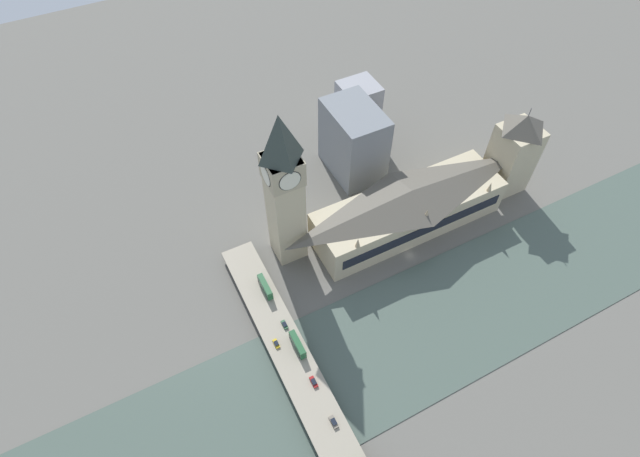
# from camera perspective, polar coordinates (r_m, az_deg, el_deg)

# --- Properties ---
(ground_plane) EXTENTS (600.00, 600.00, 0.00)m
(ground_plane) POSITION_cam_1_polar(r_m,az_deg,el_deg) (232.87, 10.21, -3.04)
(ground_plane) COLOR #605E56
(river_water) EXTENTS (55.21, 360.00, 0.30)m
(river_water) POSITION_cam_1_polar(r_m,az_deg,el_deg) (220.67, 15.06, -9.33)
(river_water) COLOR #47564C
(river_water) RESTS_ON ground_plane
(parliament_hall) EXTENTS (26.63, 91.12, 24.36)m
(parliament_hall) POSITION_cam_1_polar(r_m,az_deg,el_deg) (234.25, 10.08, 2.26)
(parliament_hall) COLOR #C1B28E
(parliament_hall) RESTS_ON ground_plane
(clock_tower) EXTENTS (14.26, 14.26, 78.67)m
(clock_tower) POSITION_cam_1_polar(r_m,az_deg,el_deg) (198.99, -4.15, 4.53)
(clock_tower) COLOR #C1B28E
(clock_tower) RESTS_ON ground_plane
(victoria_tower) EXTENTS (17.54, 17.54, 48.42)m
(victoria_tower) POSITION_cam_1_polar(r_m,az_deg,el_deg) (259.00, 21.22, 8.10)
(victoria_tower) COLOR #C1B28E
(victoria_tower) RESTS_ON ground_plane
(road_bridge) EXTENTS (142.41, 14.44, 4.44)m
(road_bridge) POSITION_cam_1_polar(r_m,az_deg,el_deg) (196.91, -1.68, -17.36)
(road_bridge) COLOR gray
(road_bridge) RESTS_ON ground_plane
(double_decker_bus_mid) EXTENTS (11.60, 2.48, 4.99)m
(double_decker_bus_mid) POSITION_cam_1_polar(r_m,az_deg,el_deg) (212.85, -6.29, -6.61)
(double_decker_bus_mid) COLOR #235B33
(double_decker_bus_mid) RESTS_ON road_bridge
(double_decker_bus_rear) EXTENTS (11.21, 2.53, 4.93)m
(double_decker_bus_rear) POSITION_cam_1_polar(r_m,az_deg,el_deg) (199.38, -2.58, -13.08)
(double_decker_bus_rear) COLOR #235B33
(double_decker_bus_rear) RESTS_ON road_bridge
(car_northbound_lead) EXTENTS (4.08, 1.75, 1.35)m
(car_northbound_lead) POSITION_cam_1_polar(r_m,az_deg,el_deg) (205.72, -4.07, -10.90)
(car_northbound_lead) COLOR #2D5638
(car_northbound_lead) RESTS_ON road_bridge
(car_northbound_tail) EXTENTS (4.69, 1.87, 1.45)m
(car_northbound_tail) POSITION_cam_1_polar(r_m,az_deg,el_deg) (190.72, 1.57, -21.22)
(car_northbound_tail) COLOR slate
(car_northbound_tail) RESTS_ON road_bridge
(car_southbound_lead) EXTENTS (4.07, 1.75, 1.30)m
(car_southbound_lead) POSITION_cam_1_polar(r_m,az_deg,el_deg) (202.33, -5.03, -12.97)
(car_southbound_lead) COLOR gold
(car_southbound_lead) RESTS_ON road_bridge
(car_southbound_mid) EXTENTS (4.56, 1.82, 1.43)m
(car_southbound_mid) POSITION_cam_1_polar(r_m,az_deg,el_deg) (195.47, -0.73, -17.12)
(car_southbound_mid) COLOR maroon
(car_southbound_mid) RESTS_ON road_bridge
(city_block_west) EXTENTS (18.15, 19.25, 33.02)m
(city_block_west) POSITION_cam_1_polar(r_m,az_deg,el_deg) (275.10, 4.32, 13.22)
(city_block_west) COLOR #939399
(city_block_west) RESTS_ON ground_plane
(city_block_center) EXTENTS (33.39, 22.66, 37.68)m
(city_block_center) POSITION_cam_1_polar(r_m,az_deg,el_deg) (253.42, 3.84, 9.95)
(city_block_center) COLOR slate
(city_block_center) RESTS_ON ground_plane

